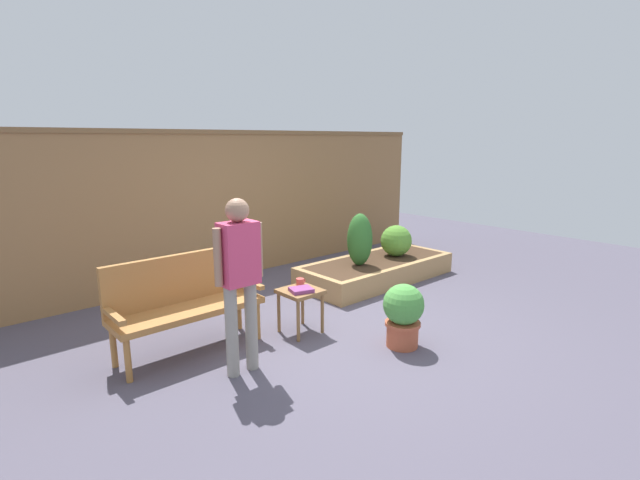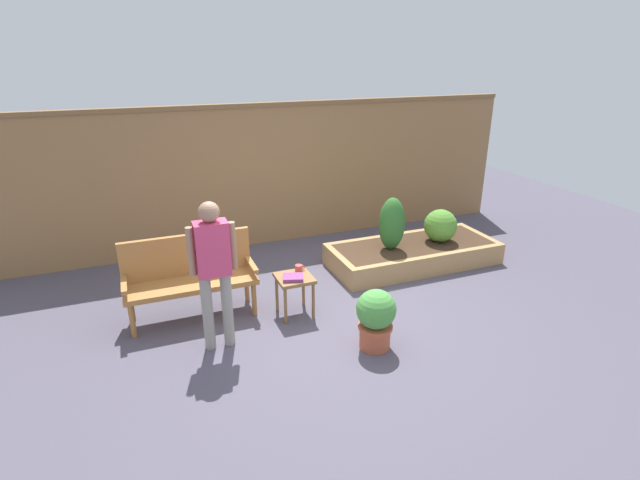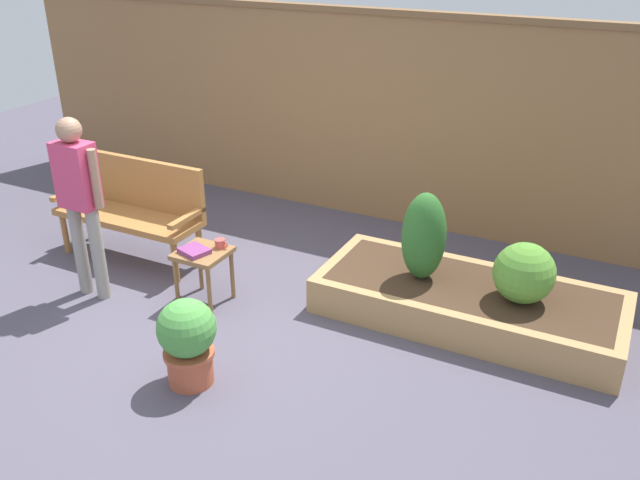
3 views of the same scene
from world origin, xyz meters
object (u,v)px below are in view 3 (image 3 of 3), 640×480
garden_bench (134,202)px  shrub_far_corner (524,273)px  person_by_bench (79,193)px  side_table (203,260)px  cup_on_table (220,244)px  book_on_table (194,251)px  shrub_near_bench (424,236)px  potted_boxwood (188,339)px

garden_bench → shrub_far_corner: garden_bench is taller
garden_bench → person_by_bench: (0.17, -0.77, 0.39)m
garden_bench → side_table: (1.10, -0.44, -0.15)m
cup_on_table → book_on_table: 0.22m
side_table → book_on_table: book_on_table is taller
shrub_near_bench → shrub_far_corner: bearing=0.0°
book_on_table → person_by_bench: (-0.90, -0.27, 0.43)m
side_table → book_on_table: bearing=-120.7°
side_table → book_on_table: 0.12m
potted_boxwood → shrub_near_bench: bearing=56.3°
potted_boxwood → shrub_far_corner: bearing=40.9°
shrub_near_bench → person_by_bench: 2.79m
side_table → shrub_far_corner: bearing=16.1°
side_table → cup_on_table: 0.20m
person_by_bench → shrub_far_corner: bearing=17.0°
cup_on_table → shrub_near_bench: size_ratio=0.16×
cup_on_table → garden_bench: bearing=164.9°
shrub_near_bench → book_on_table: bearing=-155.6°
shrub_far_corner → cup_on_table: bearing=-166.0°
cup_on_table → shrub_far_corner: bearing=14.0°
side_table → potted_boxwood: potted_boxwood is taller
potted_boxwood → side_table: bearing=120.2°
shrub_near_bench → person_by_bench: size_ratio=0.47×
side_table → garden_bench: bearing=158.1°
garden_bench → book_on_table: 1.18m
garden_bench → person_by_bench: 0.88m
garden_bench → potted_boxwood: garden_bench is taller
potted_boxwood → garden_bench: bearing=140.0°
shrub_far_corner → shrub_near_bench: bearing=180.0°
side_table → shrub_near_bench: (1.64, 0.70, 0.27)m
side_table → shrub_near_bench: shrub_near_bench is taller
side_table → shrub_far_corner: shrub_far_corner is taller
shrub_near_bench → side_table: bearing=-156.8°
shrub_near_bench → potted_boxwood: bearing=-123.7°
potted_boxwood → cup_on_table: bearing=112.9°
shrub_near_bench → person_by_bench: bearing=-158.2°
side_table → potted_boxwood: bearing=-59.8°
garden_bench → cup_on_table: bearing=-15.1°
garden_bench → shrub_near_bench: (2.74, 0.26, 0.12)m
garden_bench → shrub_near_bench: 2.76m
book_on_table → potted_boxwood: size_ratio=0.35×
book_on_table → shrub_far_corner: size_ratio=0.48×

